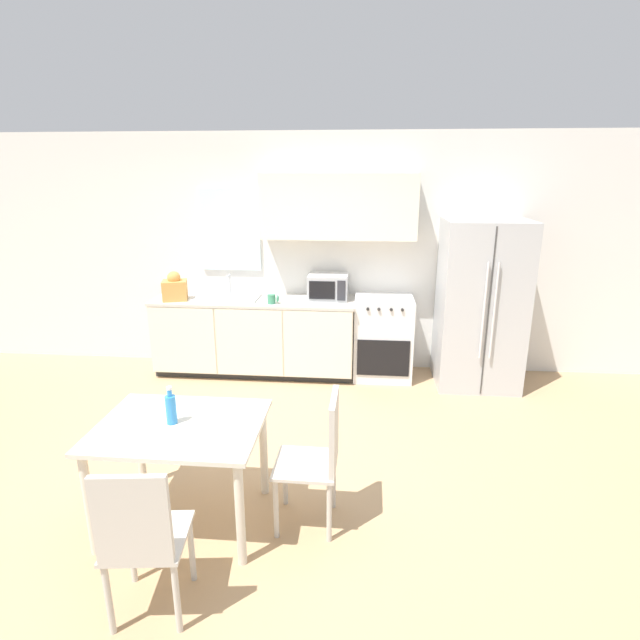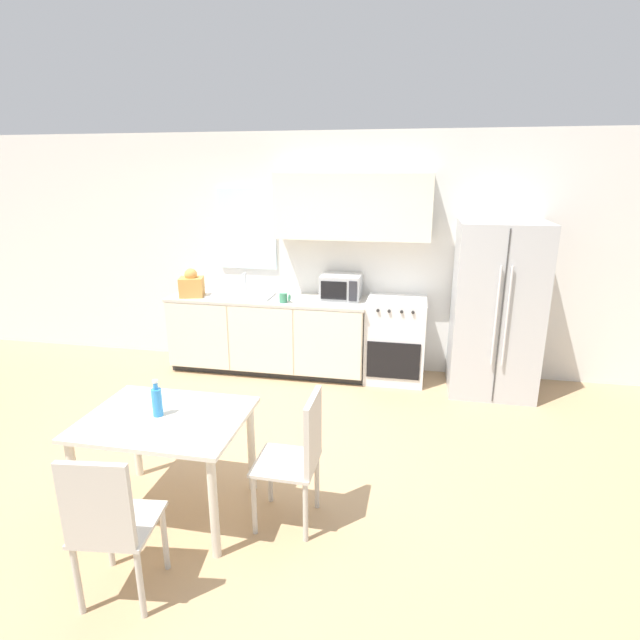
% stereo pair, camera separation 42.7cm
% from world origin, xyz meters
% --- Properties ---
extents(ground_plane, '(12.00, 12.00, 0.00)m').
position_xyz_m(ground_plane, '(0.00, 0.00, 0.00)').
color(ground_plane, tan).
extents(wall_back, '(12.00, 0.38, 2.70)m').
position_xyz_m(wall_back, '(0.06, 2.16, 1.44)').
color(wall_back, silver).
rests_on(wall_back, ground_plane).
extents(kitchen_counter, '(2.29, 0.65, 0.89)m').
position_xyz_m(kitchen_counter, '(-0.50, 1.85, 0.45)').
color(kitchen_counter, '#333333').
rests_on(kitchen_counter, ground_plane).
extents(oven_range, '(0.65, 0.60, 0.92)m').
position_xyz_m(oven_range, '(0.97, 1.87, 0.46)').
color(oven_range, white).
rests_on(oven_range, ground_plane).
extents(refrigerator, '(0.86, 0.80, 1.80)m').
position_xyz_m(refrigerator, '(1.99, 1.79, 0.90)').
color(refrigerator, silver).
rests_on(refrigerator, ground_plane).
extents(kitchen_sink, '(0.74, 0.40, 0.25)m').
position_xyz_m(kitchen_sink, '(-0.82, 1.86, 0.90)').
color(kitchen_sink, '#B7BABC').
rests_on(kitchen_sink, kitchen_counter).
extents(microwave, '(0.44, 0.38, 0.28)m').
position_xyz_m(microwave, '(0.34, 1.95, 1.02)').
color(microwave, '#B7BABC').
rests_on(microwave, kitchen_counter).
extents(coffee_mug, '(0.12, 0.09, 0.10)m').
position_xyz_m(coffee_mug, '(-0.25, 1.67, 0.94)').
color(coffee_mug, '#3F8C66').
rests_on(coffee_mug, kitchen_counter).
extents(grocery_bag_0, '(0.31, 0.29, 0.33)m').
position_xyz_m(grocery_bag_0, '(-1.37, 1.73, 1.02)').
color(grocery_bag_0, '#DB994C').
rests_on(grocery_bag_0, kitchen_counter).
extents(dining_table, '(1.05, 0.82, 0.72)m').
position_xyz_m(dining_table, '(-0.41, -0.77, 0.62)').
color(dining_table, beige).
rests_on(dining_table, ground_plane).
extents(dining_chair_near, '(0.45, 0.45, 0.93)m').
position_xyz_m(dining_chair_near, '(-0.33, -1.55, 0.54)').
color(dining_chair_near, beige).
rests_on(dining_chair_near, ground_plane).
extents(dining_chair_side, '(0.41, 0.41, 0.93)m').
position_xyz_m(dining_chair_side, '(0.49, -0.71, 0.54)').
color(dining_chair_side, beige).
rests_on(dining_chair_side, ground_plane).
extents(drink_bottle, '(0.07, 0.07, 0.25)m').
position_xyz_m(drink_bottle, '(-0.46, -0.76, 0.83)').
color(drink_bottle, '#338CD8').
rests_on(drink_bottle, dining_table).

